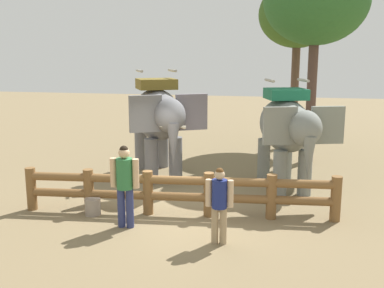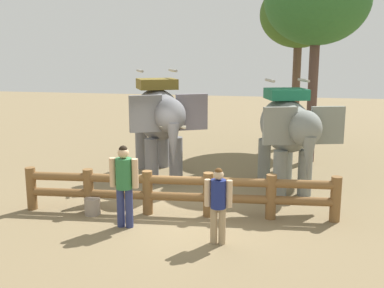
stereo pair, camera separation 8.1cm
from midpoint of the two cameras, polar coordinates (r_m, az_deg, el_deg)
name	(u,v)px [view 2 (the right image)]	position (r m, az deg, el deg)	size (l,w,h in m)	color
ground_plane	(178,215)	(10.92, -1.55, -8.83)	(60.00, 60.00, 0.00)	olive
log_fence	(178,190)	(10.71, -1.59, -5.83)	(7.41, 0.95, 1.05)	brown
elephant_near_left	(159,117)	(13.84, -4.00, 3.34)	(3.05, 3.83, 3.27)	slate
elephant_center	(287,129)	(12.76, 12.03, 1.88)	(2.47, 3.65, 3.06)	gray
tourist_woman_in_black	(124,180)	(9.96, -8.27, -4.54)	(0.65, 0.36, 1.83)	navy
tourist_man_in_blue	(218,200)	(9.07, 3.56, -7.05)	(0.55, 0.32, 1.57)	#9E8664
tree_far_left	(299,16)	(18.95, 13.39, 15.38)	(3.06, 3.06, 6.54)	brown
tree_back_center	(317,1)	(16.25, 15.55, 16.85)	(3.47, 3.47, 6.95)	brown
feed_bucket	(92,206)	(11.10, -12.16, -7.64)	(0.37, 0.37, 0.40)	gray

